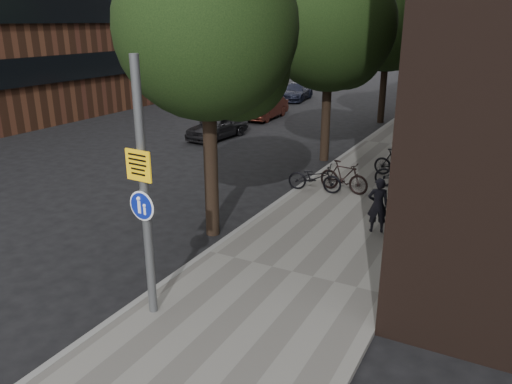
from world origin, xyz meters
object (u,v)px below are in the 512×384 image
Objects in this scene: parked_bike_facade_near at (404,174)px; parked_car_near at (217,125)px; pedestrian at (378,205)px; signpost at (144,192)px.

parked_bike_facade_near is 0.52× the size of parked_car_near.
parked_bike_facade_near is 10.54m from parked_car_near.
parked_car_near reaches higher than parked_bike_facade_near.
pedestrian is at bearing -33.71° from parked_car_near.
parked_car_near is at bearing 121.00° from signpost.
parked_car_near is at bearing 62.03° from parked_bike_facade_near.
signpost is at bearing -57.74° from parked_car_near.
parked_car_near is (-7.12, 13.75, -1.93)m from signpost.
parked_bike_facade_near is (-0.15, 3.96, -0.24)m from pedestrian.
signpost is at bearing 158.93° from parked_bike_facade_near.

